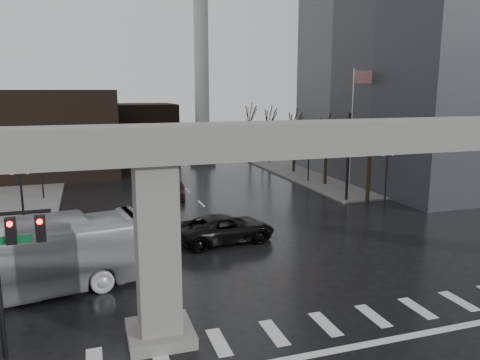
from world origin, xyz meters
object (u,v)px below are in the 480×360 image
at_px(pickup_truck, 226,229).
at_px(city_bus, 21,260).
at_px(signal_mast_arm, 310,139).
at_px(far_car, 175,189).

distance_m(pickup_truck, city_bus, 12.85).
relative_size(signal_mast_arm, pickup_truck, 1.83).
distance_m(signal_mast_arm, city_bus, 25.48).
distance_m(pickup_truck, far_car, 14.02).
bearing_deg(far_car, pickup_truck, -76.15).
relative_size(signal_mast_arm, city_bus, 0.90).
relative_size(pickup_truck, city_bus, 0.49).
distance_m(city_bus, far_car, 21.85).
distance_m(signal_mast_arm, far_car, 13.48).
xyz_separation_m(pickup_truck, far_car, (-0.89, 13.99, -0.10)).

